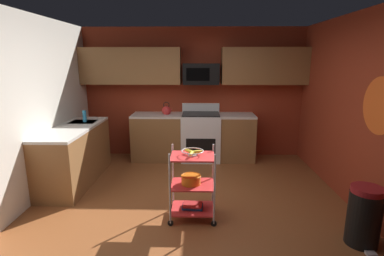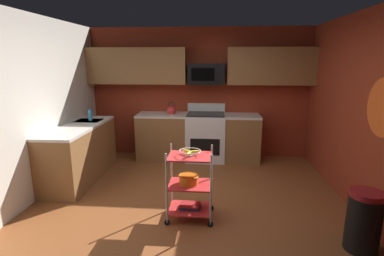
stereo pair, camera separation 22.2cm
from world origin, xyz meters
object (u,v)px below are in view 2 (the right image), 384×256
object	(u,v)px
microwave	(206,74)
oven_range	(206,136)
trash_can	(364,221)
dish_soap_bottle	(90,115)
rolling_cart	(190,184)
book_stack	(190,206)
mixing_bowl_large	(189,179)
kettle	(172,110)
fruit_bowl	(190,152)

from	to	relation	value
microwave	oven_range	bearing A→B (deg)	-89.74
trash_can	dish_soap_bottle	bearing A→B (deg)	151.61
oven_range	rolling_cart	size ratio (longest dim) A/B	1.20
book_stack	mixing_bowl_large	bearing A→B (deg)	180.00
mixing_bowl_large	kettle	xyz separation A→B (m)	(-0.55, 2.30, 0.48)
oven_range	kettle	world-z (taller)	kettle
mixing_bowl_large	dish_soap_bottle	size ratio (longest dim) A/B	1.26
fruit_bowl	mixing_bowl_large	bearing A→B (deg)	-180.00
mixing_bowl_large	book_stack	bearing A→B (deg)	0.00
rolling_cart	kettle	distance (m)	2.43
book_stack	dish_soap_bottle	bearing A→B (deg)	141.17
oven_range	rolling_cart	xyz separation A→B (m)	(-0.11, -2.31, -0.02)
microwave	kettle	xyz separation A→B (m)	(-0.67, -0.11, -0.70)
dish_soap_bottle	trash_can	bearing A→B (deg)	-28.39
rolling_cart	fruit_bowl	distance (m)	0.42
kettle	dish_soap_bottle	bearing A→B (deg)	-149.80
oven_range	fruit_bowl	size ratio (longest dim) A/B	4.04
fruit_bowl	mixing_bowl_large	xyz separation A→B (m)	(-0.02, -0.00, -0.36)
book_stack	kettle	world-z (taller)	kettle
fruit_bowl	book_stack	xyz separation A→B (m)	(0.00, -0.00, -0.72)
rolling_cart	oven_range	bearing A→B (deg)	87.25
fruit_bowl	rolling_cart	bearing A→B (deg)	-82.87
fruit_bowl	dish_soap_bottle	world-z (taller)	dish_soap_bottle
oven_range	microwave	xyz separation A→B (m)	(-0.00, 0.10, 1.22)
oven_range	trash_can	size ratio (longest dim) A/B	1.67
oven_range	trash_can	xyz separation A→B (m)	(1.75, -2.81, -0.15)
microwave	fruit_bowl	size ratio (longest dim) A/B	2.57
microwave	trash_can	xyz separation A→B (m)	(1.75, -2.91, -1.37)
rolling_cart	mixing_bowl_large	distance (m)	0.07
fruit_bowl	book_stack	bearing A→B (deg)	-75.96
rolling_cart	fruit_bowl	size ratio (longest dim) A/B	3.36
fruit_bowl	mixing_bowl_large	world-z (taller)	fruit_bowl
oven_range	dish_soap_bottle	world-z (taller)	dish_soap_bottle
oven_range	rolling_cart	distance (m)	2.31
mixing_bowl_large	dish_soap_bottle	distance (m)	2.47
rolling_cart	mixing_bowl_large	xyz separation A→B (m)	(-0.02, 0.00, 0.07)
kettle	microwave	bearing A→B (deg)	9.13
microwave	rolling_cart	world-z (taller)	microwave
fruit_bowl	mixing_bowl_large	distance (m)	0.36
microwave	book_stack	distance (m)	2.86
kettle	trash_can	distance (m)	3.77
fruit_bowl	trash_can	size ratio (longest dim) A/B	0.41
kettle	mixing_bowl_large	bearing A→B (deg)	-76.66
trash_can	fruit_bowl	bearing A→B (deg)	164.83
mixing_bowl_large	oven_range	bearing A→B (deg)	86.79
dish_soap_bottle	mixing_bowl_large	bearing A→B (deg)	-39.11
fruit_bowl	oven_range	bearing A→B (deg)	87.25
rolling_cart	dish_soap_bottle	world-z (taller)	dish_soap_bottle
dish_soap_bottle	microwave	bearing A→B (deg)	23.76
fruit_bowl	book_stack	size ratio (longest dim) A/B	1.01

